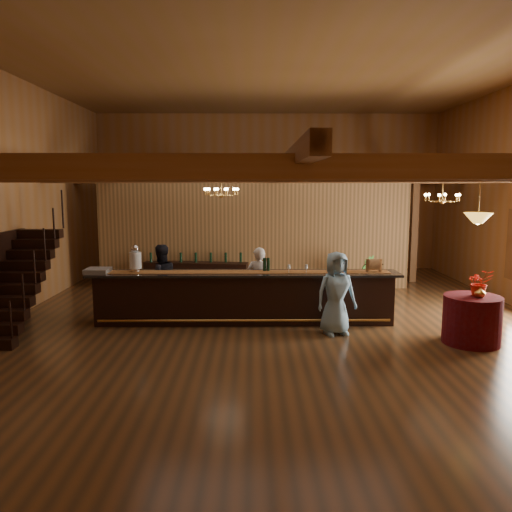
{
  "coord_description": "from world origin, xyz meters",
  "views": [
    {
      "loc": [
        -0.54,
        -10.96,
        3.0
      ],
      "look_at": [
        -0.46,
        0.87,
        1.33
      ],
      "focal_mm": 35.0,
      "sensor_mm": 36.0,
      "label": 1
    }
  ],
  "objects_px": {
    "bartender": "(259,281)",
    "round_table": "(472,320)",
    "tasting_bar": "(244,297)",
    "chandelier_left": "(221,191)",
    "backbar_shelf": "(196,277)",
    "beverage_dispenser": "(135,259)",
    "staff_second": "(161,280)",
    "floor_plant": "(363,275)",
    "raffle_drum": "(374,265)",
    "chandelier_right": "(442,197)",
    "pendant_lamp": "(478,218)",
    "guest": "(336,293)"
  },
  "relations": [
    {
      "from": "beverage_dispenser",
      "to": "guest",
      "type": "bearing_deg",
      "value": -12.24
    },
    {
      "from": "raffle_drum",
      "to": "guest",
      "type": "distance_m",
      "value": 1.34
    },
    {
      "from": "tasting_bar",
      "to": "beverage_dispenser",
      "type": "xyz_separation_m",
      "value": [
        -2.38,
        0.05,
        0.84
      ]
    },
    {
      "from": "raffle_drum",
      "to": "floor_plant",
      "type": "bearing_deg",
      "value": 81.72
    },
    {
      "from": "raffle_drum",
      "to": "chandelier_left",
      "type": "height_order",
      "value": "chandelier_left"
    },
    {
      "from": "tasting_bar",
      "to": "beverage_dispenser",
      "type": "relative_size",
      "value": 11.25
    },
    {
      "from": "round_table",
      "to": "chandelier_left",
      "type": "distance_m",
      "value": 6.09
    },
    {
      "from": "chandelier_left",
      "to": "tasting_bar",
      "type": "bearing_deg",
      "value": -64.25
    },
    {
      "from": "backbar_shelf",
      "to": "round_table",
      "type": "bearing_deg",
      "value": -32.18
    },
    {
      "from": "chandelier_left",
      "to": "chandelier_right",
      "type": "distance_m",
      "value": 5.07
    },
    {
      "from": "tasting_bar",
      "to": "floor_plant",
      "type": "relative_size",
      "value": 5.96
    },
    {
      "from": "raffle_drum",
      "to": "bartender",
      "type": "bearing_deg",
      "value": 164.7
    },
    {
      "from": "staff_second",
      "to": "backbar_shelf",
      "type": "bearing_deg",
      "value": -126.42
    },
    {
      "from": "floor_plant",
      "to": "raffle_drum",
      "type": "bearing_deg",
      "value": -98.28
    },
    {
      "from": "raffle_drum",
      "to": "chandelier_right",
      "type": "relative_size",
      "value": 0.42
    },
    {
      "from": "chandelier_left",
      "to": "pendant_lamp",
      "type": "xyz_separation_m",
      "value": [
        4.92,
        -2.65,
        -0.46
      ]
    },
    {
      "from": "round_table",
      "to": "pendant_lamp",
      "type": "relative_size",
      "value": 1.18
    },
    {
      "from": "raffle_drum",
      "to": "round_table",
      "type": "bearing_deg",
      "value": -43.14
    },
    {
      "from": "chandelier_right",
      "to": "pendant_lamp",
      "type": "bearing_deg",
      "value": -93.03
    },
    {
      "from": "chandelier_left",
      "to": "raffle_drum",
      "type": "bearing_deg",
      "value": -19.6
    },
    {
      "from": "backbar_shelf",
      "to": "bartender",
      "type": "height_order",
      "value": "bartender"
    },
    {
      "from": "chandelier_right",
      "to": "pendant_lamp",
      "type": "distance_m",
      "value": 2.14
    },
    {
      "from": "guest",
      "to": "chandelier_right",
      "type": "bearing_deg",
      "value": 16.42
    },
    {
      "from": "bartender",
      "to": "floor_plant",
      "type": "relative_size",
      "value": 1.41
    },
    {
      "from": "raffle_drum",
      "to": "round_table",
      "type": "relative_size",
      "value": 0.32
    },
    {
      "from": "tasting_bar",
      "to": "staff_second",
      "type": "height_order",
      "value": "staff_second"
    },
    {
      "from": "raffle_drum",
      "to": "floor_plant",
      "type": "relative_size",
      "value": 0.3
    },
    {
      "from": "backbar_shelf",
      "to": "chandelier_left",
      "type": "relative_size",
      "value": 3.7
    },
    {
      "from": "beverage_dispenser",
      "to": "pendant_lamp",
      "type": "height_order",
      "value": "pendant_lamp"
    },
    {
      "from": "tasting_bar",
      "to": "round_table",
      "type": "distance_m",
      "value": 4.62
    },
    {
      "from": "round_table",
      "to": "staff_second",
      "type": "distance_m",
      "value": 6.68
    },
    {
      "from": "staff_second",
      "to": "floor_plant",
      "type": "xyz_separation_m",
      "value": [
        5.16,
        2.01,
        -0.26
      ]
    },
    {
      "from": "chandelier_right",
      "to": "floor_plant",
      "type": "relative_size",
      "value": 0.71
    },
    {
      "from": "backbar_shelf",
      "to": "floor_plant",
      "type": "bearing_deg",
      "value": -0.51
    },
    {
      "from": "round_table",
      "to": "floor_plant",
      "type": "bearing_deg",
      "value": 105.48
    },
    {
      "from": "raffle_drum",
      "to": "guest",
      "type": "bearing_deg",
      "value": -138.83
    },
    {
      "from": "backbar_shelf",
      "to": "floor_plant",
      "type": "height_order",
      "value": "floor_plant"
    },
    {
      "from": "chandelier_right",
      "to": "staff_second",
      "type": "height_order",
      "value": "chandelier_right"
    },
    {
      "from": "round_table",
      "to": "floor_plant",
      "type": "distance_m",
      "value": 4.33
    },
    {
      "from": "tasting_bar",
      "to": "backbar_shelf",
      "type": "xyz_separation_m",
      "value": [
        -1.44,
        3.34,
        -0.16
      ]
    },
    {
      "from": "raffle_drum",
      "to": "backbar_shelf",
      "type": "height_order",
      "value": "raffle_drum"
    },
    {
      "from": "tasting_bar",
      "to": "round_table",
      "type": "relative_size",
      "value": 6.33
    },
    {
      "from": "beverage_dispenser",
      "to": "backbar_shelf",
      "type": "xyz_separation_m",
      "value": [
        0.94,
        3.29,
        -1.0
      ]
    },
    {
      "from": "chandelier_right",
      "to": "staff_second",
      "type": "xyz_separation_m",
      "value": [
        -6.43,
        0.05,
        -1.91
      ]
    },
    {
      "from": "pendant_lamp",
      "to": "chandelier_right",
      "type": "bearing_deg",
      "value": 86.97
    },
    {
      "from": "bartender",
      "to": "round_table",
      "type": "bearing_deg",
      "value": 158.55
    },
    {
      "from": "chandelier_left",
      "to": "bartender",
      "type": "distance_m",
      "value": 2.3
    },
    {
      "from": "backbar_shelf",
      "to": "staff_second",
      "type": "relative_size",
      "value": 1.78
    },
    {
      "from": "guest",
      "to": "floor_plant",
      "type": "bearing_deg",
      "value": 56.03
    },
    {
      "from": "tasting_bar",
      "to": "backbar_shelf",
      "type": "bearing_deg",
      "value": 113.13
    }
  ]
}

